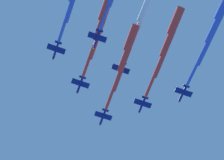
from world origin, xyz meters
The scene contains 5 objects.
jet_lead centered at (9.37, -7.41, 156.44)m, with size 38.19×40.88×3.70m.
jet_port_inner centered at (5.23, -24.61, 157.49)m, with size 35.60×37.36×3.71m.
jet_starboard_inner centered at (29.62, -6.10, 156.79)m, with size 39.27×41.81×3.70m.
jet_port_mid centered at (26.53, -24.06, 159.08)m, with size 38.29×39.43×3.70m.
jet_port_outer centered at (50.24, -4.22, 155.63)m, with size 40.92×41.78×3.66m.
Camera 1 is at (39.43, -84.58, -35.93)m, focal length 75.13 mm.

